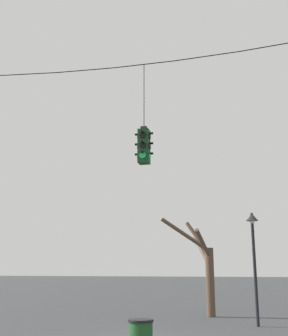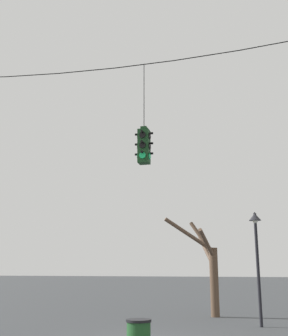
{
  "view_description": "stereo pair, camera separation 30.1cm",
  "coord_description": "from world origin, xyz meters",
  "views": [
    {
      "loc": [
        2.99,
        -12.38,
        2.16
      ],
      "look_at": [
        0.01,
        -0.08,
        5.17
      ],
      "focal_mm": 45.0,
      "sensor_mm": 36.0,
      "label": 1
    },
    {
      "loc": [
        3.29,
        -12.3,
        2.16
      ],
      "look_at": [
        0.01,
        -0.08,
        5.17
      ],
      "focal_mm": 45.0,
      "sensor_mm": 36.0,
      "label": 2
    }
  ],
  "objects": [
    {
      "name": "traffic_light_over_intersection",
      "position": [
        0.01,
        -0.08,
        5.89
      ],
      "size": [
        0.58,
        0.58,
        3.36
      ],
      "color": "#143819"
    },
    {
      "name": "span_wire",
      "position": [
        0.0,
        -0.08,
        8.81
      ],
      "size": [
        14.35,
        0.03,
        0.42
      ],
      "color": "black"
    },
    {
      "name": "street_lamp",
      "position": [
        3.22,
        4.72,
        3.19
      ],
      "size": [
        0.47,
        0.81,
        4.27
      ],
      "color": "black",
      "rests_on": "ground_plane"
    },
    {
      "name": "bare_tree",
      "position": [
        1.01,
        7.87,
        2.22
      ],
      "size": [
        2.32,
        3.47,
        4.45
      ],
      "color": "brown",
      "rests_on": "ground_plane"
    }
  ]
}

